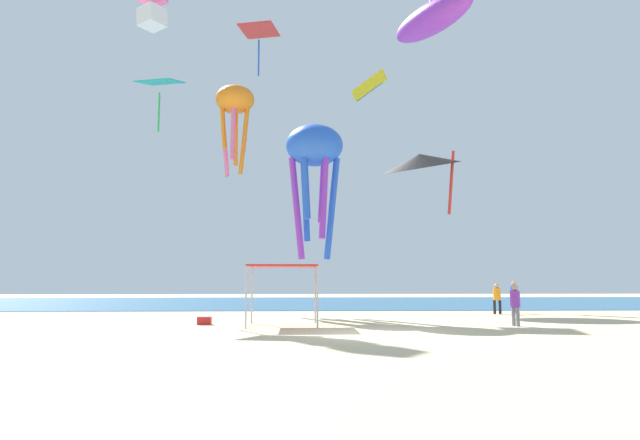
# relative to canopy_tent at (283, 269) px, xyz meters

# --- Properties ---
(ground) EXTENTS (110.00, 110.00, 0.10)m
(ground) POSITION_rel_canopy_tent_xyz_m (3.21, -3.57, -2.34)
(ground) COLOR beige
(ocean_strip) EXTENTS (110.00, 25.82, 0.03)m
(ocean_strip) POSITION_rel_canopy_tent_xyz_m (3.21, 23.37, -2.28)
(ocean_strip) COLOR #28608C
(ocean_strip) RESTS_ON ground
(canopy_tent) EXTENTS (2.79, 2.77, 2.43)m
(canopy_tent) POSITION_rel_canopy_tent_xyz_m (0.00, 0.00, 0.00)
(canopy_tent) COLOR #B2B2B7
(canopy_tent) RESTS_ON ground
(person_leftmost) EXTENTS (0.44, 0.39, 1.64)m
(person_leftmost) POSITION_rel_canopy_tent_xyz_m (11.42, 7.25, -1.33)
(person_leftmost) COLOR black
(person_leftmost) RESTS_ON ground
(person_central) EXTENTS (0.39, 0.43, 1.64)m
(person_central) POSITION_rel_canopy_tent_xyz_m (9.32, -0.58, -1.33)
(person_central) COLOR slate
(person_central) RESTS_ON ground
(person_rightmost) EXTENTS (0.42, 0.42, 1.76)m
(person_rightmost) POSITION_rel_canopy_tent_xyz_m (12.65, 7.95, -1.26)
(person_rightmost) COLOR slate
(person_rightmost) RESTS_ON ground
(cooler_box) EXTENTS (0.57, 0.37, 0.35)m
(cooler_box) POSITION_rel_canopy_tent_xyz_m (-3.25, 0.69, -2.12)
(cooler_box) COLOR red
(cooler_box) RESTS_ON ground
(kite_diamond_red) EXTENTS (3.24, 3.24, 3.67)m
(kite_diamond_red) POSITION_rel_canopy_tent_xyz_m (-2.46, 18.32, 18.50)
(kite_diamond_red) COLOR red
(kite_octopus_blue) EXTENTS (4.18, 4.18, 7.22)m
(kite_octopus_blue) POSITION_rel_canopy_tent_xyz_m (1.47, 6.44, 6.35)
(kite_octopus_blue) COLOR blue
(kite_inflatable_purple) EXTENTS (4.62, 6.14, 2.34)m
(kite_inflatable_purple) POSITION_rel_canopy_tent_xyz_m (7.93, 6.07, 13.86)
(kite_inflatable_purple) COLOR purple
(kite_delta_black) EXTENTS (7.11, 7.10, 4.56)m
(kite_delta_black) POSITION_rel_canopy_tent_xyz_m (8.21, 10.91, 6.90)
(kite_delta_black) COLOR black
(kite_box_pink) EXTENTS (2.05, 2.03, 3.10)m
(kite_box_pink) POSITION_rel_canopy_tent_xyz_m (-9.26, 13.28, 17.96)
(kite_box_pink) COLOR pink
(kite_parafoil_yellow) EXTENTS (2.79, 2.57, 2.18)m
(kite_parafoil_yellow) POSITION_rel_canopy_tent_xyz_m (6.59, 22.60, 15.91)
(kite_parafoil_yellow) COLOR yellow
(kite_diamond_teal) EXTENTS (2.60, 2.57, 3.21)m
(kite_diamond_teal) POSITION_rel_canopy_tent_xyz_m (-7.33, 8.31, 10.66)
(kite_diamond_teal) COLOR teal
(kite_octopus_orange) EXTENTS (3.43, 3.43, 5.95)m
(kite_octopus_orange) POSITION_rel_canopy_tent_xyz_m (-3.53, 12.57, 10.94)
(kite_octopus_orange) COLOR orange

